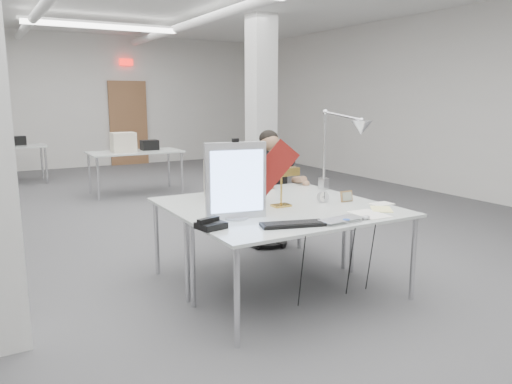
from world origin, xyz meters
TOP-DOWN VIEW (x-y plane):
  - room_shell at (0.04, 0.13)m, footprint 10.04×14.04m
  - desk_main at (0.00, -2.50)m, footprint 1.80×0.90m
  - desk_second at (0.00, -1.60)m, footprint 1.80×0.90m
  - bg_desk_a at (0.20, 3.00)m, footprint 1.60×0.80m
  - bg_desk_b at (-1.80, 5.20)m, footprint 1.60×0.80m
  - office_chair at (0.60, -0.88)m, footprint 0.50×0.50m
  - seated_person at (0.60, -0.93)m, footprint 0.50×0.62m
  - monitor at (-0.54, -2.30)m, footprint 0.49×0.14m
  - pennant at (-0.24, -2.34)m, footprint 0.45×0.20m
  - keyboard at (-0.28, -2.72)m, footprint 0.51×0.29m
  - laptop at (0.12, -2.86)m, footprint 0.39×0.28m
  - mouse at (0.34, -2.84)m, footprint 0.09×0.08m
  - bankers_lamp at (0.01, -2.10)m, footprint 0.32×0.13m
  - desk_phone at (-0.84, -2.48)m, footprint 0.22×0.21m
  - picture_frame_left at (-0.69, -2.25)m, footprint 0.14×0.05m
  - picture_frame_right at (0.65, -2.23)m, footprint 0.13×0.04m
  - desk_clock at (0.44, -2.15)m, footprint 0.12×0.08m
  - paper_stack_a at (0.48, -2.73)m, footprint 0.24×0.33m
  - paper_stack_b at (0.70, -2.63)m, footprint 0.27×0.29m
  - paper_stack_c at (0.85, -2.48)m, footprint 0.20×0.14m
  - beige_monitor at (-0.21, -1.53)m, footprint 0.38×0.36m
  - architect_lamp at (0.85, -1.87)m, footprint 0.33×0.78m

SIDE VIEW (x-z plane):
  - office_chair at x=0.60m, z-range 0.00..0.98m
  - desk_main at x=0.00m, z-range 0.73..0.75m
  - desk_second at x=0.00m, z-range 0.73..0.75m
  - bg_desk_a at x=0.20m, z-range 0.73..0.75m
  - bg_desk_b at x=-1.80m, z-range 0.73..0.75m
  - paper_stack_c at x=0.85m, z-range 0.76..0.76m
  - paper_stack_a at x=0.48m, z-range 0.76..0.76m
  - paper_stack_b at x=0.70m, z-range 0.76..0.76m
  - keyboard at x=-0.28m, z-range 0.76..0.78m
  - laptop at x=0.12m, z-range 0.76..0.78m
  - mouse at x=0.34m, z-range 0.76..0.79m
  - desk_phone at x=-0.84m, z-range 0.76..0.80m
  - desk_clock at x=0.44m, z-range 0.75..0.86m
  - picture_frame_right at x=0.65m, z-range 0.75..0.86m
  - picture_frame_left at x=-0.69m, z-range 0.75..0.86m
  - seated_person at x=0.60m, z-range 0.46..1.34m
  - beige_monitor at x=-0.21m, z-range 0.76..1.11m
  - bankers_lamp at x=0.01m, z-range 0.76..1.12m
  - monitor at x=-0.54m, z-range 0.75..1.36m
  - pennant at x=-0.24m, z-range 0.86..1.38m
  - architect_lamp at x=0.85m, z-range 0.76..1.73m
  - room_shell at x=0.04m, z-range 0.07..3.31m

